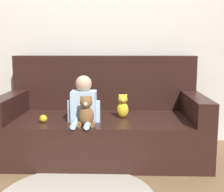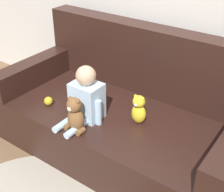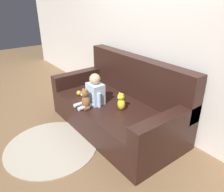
# 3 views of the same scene
# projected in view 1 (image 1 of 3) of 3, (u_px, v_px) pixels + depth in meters

# --- Properties ---
(ground_plane) EXTENTS (12.00, 12.00, 0.00)m
(ground_plane) POSITION_uv_depth(u_px,v_px,m) (103.00, 155.00, 3.03)
(ground_plane) COLOR brown
(wall_back) EXTENTS (8.00, 0.05, 2.60)m
(wall_back) POSITION_uv_depth(u_px,v_px,m) (105.00, 23.00, 3.37)
(wall_back) COLOR silver
(wall_back) RESTS_ON ground_plane
(couch) EXTENTS (1.89, 0.95, 0.95)m
(couch) POSITION_uv_depth(u_px,v_px,m) (103.00, 122.00, 3.05)
(couch) COLOR black
(couch) RESTS_ON ground_plane
(person_baby) EXTENTS (0.29, 0.37, 0.41)m
(person_baby) POSITION_uv_depth(u_px,v_px,m) (84.00, 103.00, 2.73)
(person_baby) COLOR silver
(person_baby) RESTS_ON couch
(teddy_bear_brown) EXTENTS (0.15, 0.12, 0.26)m
(teddy_bear_brown) POSITION_uv_depth(u_px,v_px,m) (86.00, 112.00, 2.58)
(teddy_bear_brown) COLOR brown
(teddy_bear_brown) RESTS_ON couch
(plush_toy_side) EXTENTS (0.11, 0.10, 0.22)m
(plush_toy_side) POSITION_uv_depth(u_px,v_px,m) (123.00, 106.00, 2.89)
(plush_toy_side) COLOR yellow
(plush_toy_side) RESTS_ON couch
(toy_ball) EXTENTS (0.07, 0.07, 0.07)m
(toy_ball) POSITION_uv_depth(u_px,v_px,m) (43.00, 119.00, 2.72)
(toy_ball) COLOR gold
(toy_ball) RESTS_ON couch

